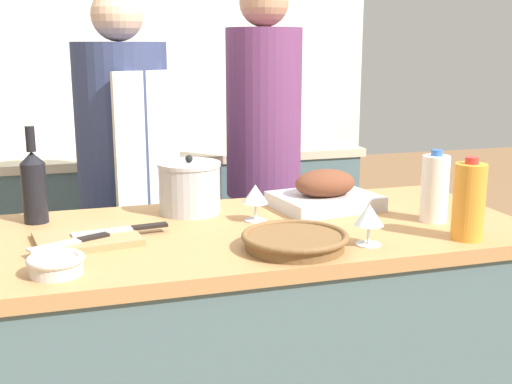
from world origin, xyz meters
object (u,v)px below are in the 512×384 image
(cutting_board, at_px, (87,238))
(juice_jug, at_px, (469,201))
(stock_pot, at_px, (190,188))
(mixing_bowl, at_px, (56,264))
(wicker_basket, at_px, (295,240))
(knife_paring, at_px, (72,242))
(condiment_bottle_short, at_px, (260,127))
(wine_glass_left, at_px, (255,195))
(person_cook_guest, at_px, (264,163))
(roasting_pan, at_px, (325,193))
(person_cook_aproned, at_px, (126,187))
(wine_bottle_green, at_px, (34,185))
(wine_glass_right, at_px, (369,216))
(knife_chef, at_px, (124,229))
(milk_jug, at_px, (435,188))
(condiment_bottle_tall, at_px, (127,137))

(cutting_board, bearing_deg, juice_jug, -15.73)
(stock_pot, bearing_deg, mixing_bowl, -131.12)
(wicker_basket, xyz_separation_m, knife_paring, (-0.56, 0.16, -0.00))
(wicker_basket, bearing_deg, stock_pot, 112.96)
(cutting_board, relative_size, condiment_bottle_short, 1.57)
(mixing_bowl, height_order, wine_glass_left, wine_glass_left)
(juice_jug, distance_m, person_cook_guest, 1.11)
(roasting_pan, relative_size, person_cook_aproned, 0.21)
(wicker_basket, xyz_separation_m, person_cook_guest, (0.24, 1.03, 0.01))
(wicker_basket, distance_m, wine_bottle_green, 0.81)
(stock_pot, relative_size, wine_glass_left, 1.77)
(wicker_basket, distance_m, person_cook_aproned, 1.01)
(wine_glass_right, height_order, condiment_bottle_short, condiment_bottle_short)
(knife_paring, bearing_deg, condiment_bottle_short, 57.36)
(stock_pot, distance_m, wine_glass_right, 0.61)
(mixing_bowl, bearing_deg, wine_glass_left, 28.38)
(wicker_basket, height_order, cutting_board, wicker_basket)
(knife_paring, height_order, person_cook_guest, person_cook_guest)
(person_cook_aproned, height_order, person_cook_guest, person_cook_guest)
(knife_chef, bearing_deg, wine_glass_left, 7.15)
(condiment_bottle_short, bearing_deg, knife_paring, -122.64)
(wine_glass_left, height_order, knife_paring, wine_glass_left)
(knife_chef, bearing_deg, wine_bottle_green, 136.69)
(mixing_bowl, xyz_separation_m, knife_paring, (0.04, 0.18, -0.00))
(stock_pot, relative_size, wine_bottle_green, 0.68)
(stock_pot, height_order, juice_jug, juice_jug)
(milk_jug, height_order, wine_bottle_green, wine_bottle_green)
(knife_chef, xyz_separation_m, condiment_bottle_short, (0.85, 1.46, 0.08))
(wine_glass_right, xyz_separation_m, knife_paring, (-0.76, 0.19, -0.06))
(knife_paring, bearing_deg, roasting_pan, 15.11)
(milk_jug, relative_size, condiment_bottle_tall, 1.55)
(mixing_bowl, height_order, juice_jug, juice_jug)
(stock_pot, bearing_deg, juice_jug, -36.77)
(roasting_pan, height_order, cutting_board, roasting_pan)
(wine_bottle_green, bearing_deg, person_cook_guest, 32.18)
(roasting_pan, distance_m, juice_jug, 0.50)
(wine_bottle_green, relative_size, person_cook_guest, 0.17)
(condiment_bottle_tall, bearing_deg, knife_chef, -96.08)
(wine_bottle_green, distance_m, person_cook_guest, 1.06)
(cutting_board, distance_m, milk_jug, 1.02)
(milk_jug, height_order, condiment_bottle_tall, milk_jug)
(milk_jug, bearing_deg, wine_glass_left, 162.92)
(person_cook_guest, bearing_deg, stock_pot, -132.71)
(roasting_pan, xyz_separation_m, milk_jug, (0.25, -0.25, 0.05))
(knife_paring, distance_m, person_cook_guest, 1.18)
(roasting_pan, relative_size, mixing_bowl, 2.64)
(milk_jug, distance_m, condiment_bottle_tall, 1.72)
(cutting_board, relative_size, condiment_bottle_tall, 2.10)
(condiment_bottle_short, height_order, person_cook_aproned, person_cook_aproned)
(wicker_basket, relative_size, condiment_bottle_tall, 2.01)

